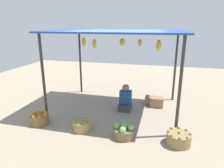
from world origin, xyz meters
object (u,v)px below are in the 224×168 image
Objects in this scene: basket_oranges at (39,119)px; basket_cabbages at (124,131)px; wooden_crate_stacked_rear at (151,101)px; vendor_person at (125,100)px; basket_limes at (82,125)px; basket_potatoes at (179,139)px; wooden_crate_near_vendor at (157,102)px.

basket_cabbages is (2.22, -0.07, 0.01)m from basket_oranges.
basket_oranges is 1.11× the size of wooden_crate_stacked_rear.
wooden_crate_stacked_rear is at bearing 36.78° from vendor_person.
vendor_person reaches higher than basket_cabbages.
vendor_person reaches higher than basket_limes.
basket_limes is (-0.78, -1.48, -0.18)m from vendor_person.
basket_limes is 0.89× the size of basket_potatoes.
vendor_person reaches higher than basket_oranges.
wooden_crate_near_vendor is 0.19m from wooden_crate_stacked_rear.
basket_potatoes is at bearing 0.73° from basket_cabbages.
wooden_crate_stacked_rear is (-0.71, 2.08, 0.00)m from basket_potatoes.
basket_oranges is 0.90× the size of basket_cabbages.
basket_oranges reaches higher than basket_limes.
basket_cabbages is at bearing -107.61° from wooden_crate_near_vendor.
wooden_crate_stacked_rear is (-0.17, 0.10, -0.01)m from wooden_crate_near_vendor.
vendor_person is 2.45m from basket_oranges.
wooden_crate_near_vendor reaches higher than wooden_crate_stacked_rear.
vendor_person is 2.12m from basket_potatoes.
vendor_person is 1.02m from wooden_crate_near_vendor.
wooden_crate_stacked_rear is at bearing 108.95° from basket_potatoes.
basket_oranges is 1.16m from basket_limes.
basket_cabbages is at bearing -102.55° from wooden_crate_stacked_rear.
basket_cabbages is at bearing -179.27° from basket_potatoes.
basket_limes is 2.23m from basket_potatoes.
wooden_crate_stacked_rear is (0.47, 2.10, -0.01)m from basket_cabbages.
vendor_person reaches higher than basket_potatoes.
vendor_person is 1.94× the size of wooden_crate_near_vendor.
wooden_crate_stacked_rear is at bearing 53.19° from basket_limes.
basket_limes is 1.13× the size of wooden_crate_near_vendor.
basket_oranges is 2.22m from basket_cabbages.
vendor_person is 1.71× the size of basket_limes.
basket_oranges is 0.95× the size of basket_limes.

